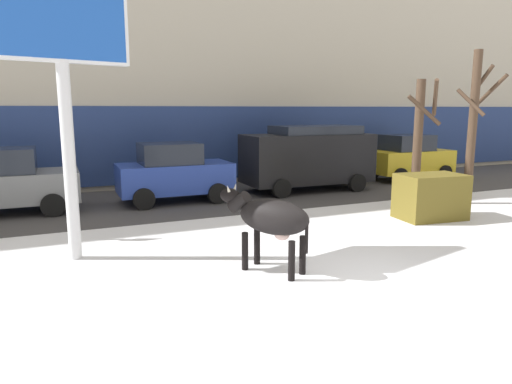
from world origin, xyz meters
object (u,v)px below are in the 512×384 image
car_yellow_hatchback (408,157)px  car_blue_hatchback (174,173)px  cow_black (270,218)px  bare_tree_right_lot (474,121)px  dumpster (431,197)px  bare_tree_left_lot (419,138)px  car_black_van (308,156)px  billboard (60,30)px

car_yellow_hatchback → car_blue_hatchback: bearing=-176.0°
cow_black → bare_tree_right_lot: size_ratio=0.38×
dumpster → car_yellow_hatchback: bearing=53.1°
bare_tree_right_lot → dumpster: size_ratio=2.80×
cow_black → bare_tree_left_lot: 7.77m
car_yellow_hatchback → dumpster: 7.17m
car_black_van → bare_tree_right_lot: size_ratio=0.97×
car_blue_hatchback → bare_tree_left_lot: 7.64m
car_blue_hatchback → billboard: bearing=-123.3°
car_blue_hatchback → bare_tree_left_lot: (6.79, -3.32, 1.10)m
billboard → dumpster: bearing=-1.3°
car_yellow_hatchback → dumpster: car_yellow_hatchback is taller
bare_tree_right_lot → car_black_van: bearing=142.5°
car_yellow_hatchback → billboard: bearing=-157.3°
car_black_van → car_yellow_hatchback: car_black_van is taller
billboard → cow_black: bearing=-34.4°
car_yellow_hatchback → bare_tree_left_lot: bearing=-128.8°
car_blue_hatchback → bare_tree_right_lot: bearing=-19.0°
cow_black → car_black_van: bearing=55.6°
car_blue_hatchback → cow_black: bearing=-89.7°
billboard → bare_tree_right_lot: 12.60m
car_black_van → dumpster: size_ratio=2.72×
cow_black → bare_tree_left_lot: bearing=28.7°
cow_black → bare_tree_right_lot: (9.16, 3.85, 1.53)m
bare_tree_right_lot → bare_tree_left_lot: bearing=-176.4°
cow_black → car_black_van: car_black_van is taller
car_black_van → bare_tree_right_lot: bare_tree_right_lot is taller
billboard → car_black_van: (8.08, 4.94, -3.07)m
billboard → dumpster: (8.88, -0.21, -3.71)m
cow_black → car_yellow_hatchback: (9.99, 7.71, -0.07)m
cow_black → car_blue_hatchback: bearing=90.3°
cow_black → car_black_van: (4.88, 7.13, 0.25)m
bare_tree_right_lot → dumpster: bearing=-151.7°
car_blue_hatchback → dumpster: size_ratio=2.07×
car_blue_hatchback → dumpster: car_blue_hatchback is taller
cow_black → bare_tree_left_lot: size_ratio=0.48×
car_blue_hatchback → dumpster: 7.63m
car_yellow_hatchback → dumpster: (-4.30, -5.73, -0.33)m
car_yellow_hatchback → bare_tree_right_lot: 4.26m
billboard → car_black_van: 9.96m
bare_tree_left_lot → bare_tree_right_lot: bearing=3.6°
car_black_van → car_yellow_hatchback: size_ratio=1.31×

